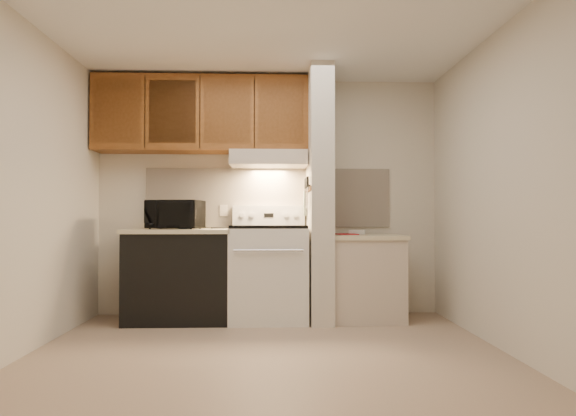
{
  "coord_description": "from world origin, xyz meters",
  "views": [
    {
      "loc": [
        0.02,
        -3.65,
        1.02
      ],
      "look_at": [
        0.18,
        0.75,
        1.11
      ],
      "focal_mm": 30.0,
      "sensor_mm": 36.0,
      "label": 1
    }
  ],
  "objects": [
    {
      "name": "knife_handle_b",
      "position": [
        0.38,
        1.01,
        1.37
      ],
      "size": [
        0.02,
        0.02,
        0.1
      ],
      "primitive_type": "cylinder",
      "color": "black",
      "rests_on": "knife_strip"
    },
    {
      "name": "knife_handle_a",
      "position": [
        0.38,
        0.95,
        1.37
      ],
      "size": [
        0.02,
        0.02,
        0.1
      ],
      "primitive_type": "cylinder",
      "color": "black",
      "rests_on": "knife_strip"
    },
    {
      "name": "knife_blade_e",
      "position": [
        0.38,
        1.27,
        1.21
      ],
      "size": [
        0.01,
        0.04,
        0.18
      ],
      "primitive_type": "cube",
      "color": "silver",
      "rests_on": "knife_strip"
    },
    {
      "name": "oven_window",
      "position": [
        0.0,
        0.84,
        0.5
      ],
      "size": [
        0.5,
        0.01,
        0.3
      ],
      "primitive_type": "cube",
      "color": "black",
      "rests_on": "range_body"
    },
    {
      "name": "cab_gap_b",
      "position": [
        -0.69,
        1.16,
        2.08
      ],
      "size": [
        0.01,
        0.01,
        0.73
      ],
      "primitive_type": "cube",
      "color": "black",
      "rests_on": "upper_cabinets"
    },
    {
      "name": "knife_handle_d",
      "position": [
        0.38,
        1.18,
        1.37
      ],
      "size": [
        0.02,
        0.02,
        0.1
      ],
      "primitive_type": "cylinder",
      "color": "black",
      "rests_on": "knife_strip"
    },
    {
      "name": "partition_pillar",
      "position": [
        0.51,
        1.15,
        1.25
      ],
      "size": [
        0.22,
        0.7,
        2.5
      ],
      "primitive_type": "cube",
      "color": "beige",
      "rests_on": "floor"
    },
    {
      "name": "backsplash",
      "position": [
        0.0,
        1.49,
        1.24
      ],
      "size": [
        2.6,
        0.02,
        0.63
      ],
      "primitive_type": "cube",
      "color": "white",
      "rests_on": "wall_back"
    },
    {
      "name": "knife_strip",
      "position": [
        0.39,
        1.1,
        1.32
      ],
      "size": [
        0.02,
        0.42,
        0.04
      ],
      "primitive_type": "cube",
      "color": "black",
      "rests_on": "partition_pillar"
    },
    {
      "name": "white_box",
      "position": [
        0.92,
        1.33,
        0.87
      ],
      "size": [
        0.19,
        0.15,
        0.04
      ],
      "primitive_type": "cube",
      "rotation": [
        0.0,
        0.0,
        -0.27
      ],
      "color": "white",
      "rests_on": "right_countertop"
    },
    {
      "name": "wall_back",
      "position": [
        0.0,
        1.5,
        1.25
      ],
      "size": [
        3.6,
        2.5,
        0.02
      ],
      "primitive_type": "cube",
      "rotation": [
        1.57,
        0.0,
        0.0
      ],
      "color": "beige",
      "rests_on": "floor"
    },
    {
      "name": "cab_door_a",
      "position": [
        -1.51,
        1.17,
        2.08
      ],
      "size": [
        0.46,
        0.01,
        0.63
      ],
      "primitive_type": "cube",
      "color": "brown",
      "rests_on": "upper_cabinets"
    },
    {
      "name": "microwave",
      "position": [
        -0.93,
        1.17,
        1.05
      ],
      "size": [
        0.57,
        0.43,
        0.29
      ],
      "primitive_type": "imported",
      "rotation": [
        0.0,
        0.0,
        -0.16
      ],
      "color": "black",
      "rests_on": "left_countertop"
    },
    {
      "name": "oven_handle",
      "position": [
        0.0,
        0.8,
        0.72
      ],
      "size": [
        0.65,
        0.02,
        0.02
      ],
      "primitive_type": "cylinder",
      "rotation": [
        0.0,
        1.57,
        0.0
      ],
      "color": "silver",
      "rests_on": "range_body"
    },
    {
      "name": "range_knob_right_inner",
      "position": [
        0.18,
        1.4,
        1.05
      ],
      "size": [
        0.05,
        0.02,
        0.05
      ],
      "primitive_type": "cylinder",
      "rotation": [
        1.57,
        0.0,
        0.0
      ],
      "color": "silver",
      "rests_on": "range_backguard"
    },
    {
      "name": "red_folder",
      "position": [
        0.79,
        1.25,
        0.85
      ],
      "size": [
        0.24,
        0.29,
        0.01
      ],
      "primitive_type": "cube",
      "rotation": [
        0.0,
        0.0,
        0.18
      ],
      "color": "#AC191F",
      "rests_on": "right_countertop"
    },
    {
      "name": "knife_blade_c",
      "position": [
        0.38,
        1.09,
        1.2
      ],
      "size": [
        0.01,
        0.04,
        0.2
      ],
      "primitive_type": "cube",
      "color": "silver",
      "rests_on": "knife_strip"
    },
    {
      "name": "teal_jar",
      "position": [
        -0.88,
        1.3,
        0.96
      ],
      "size": [
        0.12,
        0.12,
        0.1
      ],
      "primitive_type": "cylinder",
      "rotation": [
        0.0,
        0.0,
        -0.29
      ],
      "color": "#245A4F",
      "rests_on": "left_countertop"
    },
    {
      "name": "knife_blade_b",
      "position": [
        0.38,
        1.01,
        1.21
      ],
      "size": [
        0.01,
        0.04,
        0.18
      ],
      "primitive_type": "cube",
      "color": "silver",
      "rests_on": "knife_strip"
    },
    {
      "name": "pillar_trim",
      "position": [
        0.39,
        1.15,
        1.3
      ],
      "size": [
        0.01,
        0.7,
        0.04
      ],
      "primitive_type": "cube",
      "color": "brown",
      "rests_on": "partition_pillar"
    },
    {
      "name": "range_display",
      "position": [
        0.0,
        1.4,
        1.05
      ],
      "size": [
        0.1,
        0.01,
        0.04
      ],
      "primitive_type": "cube",
      "color": "black",
      "rests_on": "range_backguard"
    },
    {
      "name": "knife_handle_e",
      "position": [
        0.38,
        1.26,
        1.37
      ],
      "size": [
        0.02,
        0.02,
        0.1
      ],
      "primitive_type": "cylinder",
      "color": "black",
      "rests_on": "knife_strip"
    },
    {
      "name": "range_backguard",
      "position": [
        0.0,
        1.44,
        1.05
      ],
      "size": [
        0.76,
        0.08,
        0.2
      ],
      "primitive_type": "cube",
      "color": "silver",
      "rests_on": "range_body"
    },
    {
      "name": "floor",
      "position": [
        0.0,
        0.0,
        0.0
      ],
      "size": [
        3.6,
        3.6,
        0.0
      ],
      "primitive_type": "plane",
      "color": "tan",
      "rests_on": "ground"
    },
    {
      "name": "range_hood",
      "position": [
        0.0,
        1.28,
        1.62
      ],
      "size": [
        0.78,
        0.44,
        0.15
      ],
      "primitive_type": "cube",
      "color": "#C1B2A1",
      "rests_on": "upper_cabinets"
    },
    {
      "name": "right_cab_base",
      "position": [
        0.97,
        1.15,
        0.4
      ],
      "size": [
        0.7,
        0.6,
        0.81
      ],
      "primitive_type": "cube",
      "color": "#C1B2A1",
      "rests_on": "floor"
    },
    {
      "name": "hood_lip",
      "position": [
        0.0,
        1.07,
        1.58
      ],
      "size": [
        0.78,
        0.04,
        0.06
      ],
      "primitive_type": "cube",
      "color": "#C1B2A1",
      "rests_on": "range_hood"
    },
    {
      "name": "right_countertop",
      "position": [
        0.97,
        1.15,
        0.83
      ],
      "size": [
        0.74,
        0.64,
        0.04
      ],
      "primitive_type": "cube",
      "color": "beige",
      "rests_on": "right_cab_base"
    },
    {
      "name": "dishwasher_front",
      "position": [
        -0.88,
        1.17,
        0.43
      ],
      "size": [
        1.0,
        0.63,
        0.87
      ],
      "primitive_type": "cube",
      "color": "black",
      "rests_on": "floor"
    },
    {
      "name": "range_knob_left_outer",
      "position": [
        -0.28,
        1.4,
        1.05
      ],
      "size": [
        0.05,
        0.02,
        0.05
      ],
      "primitive_type": "cylinder",
      "rotation": [
        1.57,
        0.0,
        0.0
      ],
      "color": "silver",
      "rests_on": "range_backguard"
    },
    {
      "name": "cab_gap_c",
      "position": [
        -0.14,
        1.16,
        2.08
      ],
      "size": [
        0.01,
        0.01,
        0.73
      ],
      "primitive_type": "cube",
      "color": "black",
      "rests_on": "upper_cabinets"
    },
    {
      "name": "cab_gap_a",
      "position": [
        -1.23,
        1.16,
        2.08
      ],
      "size": [
        0.01,
        0.01,
        0.73
      ],
      "primitive_type": "cube",
      "color": "black",
      "rests_on": "upper_cabinets"
    },
    {
      "name": "range_knob_right_outer",
      "position": [
        0.28,
        1.4,
        1.05
      ],
      "size": [
        0.05,
        0.02,
        0.05
      ],
      "primitive_type": "cylinder",
      "rotation": [
        1.57,
        0.0,
        0.0
      ],
      "color": "silver",
      "rests_on": "range_backguard"
    },
    {
      "name": "left_countertop",
      "position": [
        -0.88,
        1.17,
        0.89
      ],
      "size": [
        1.04,
        0.67,
        0.04
      ],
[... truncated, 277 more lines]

